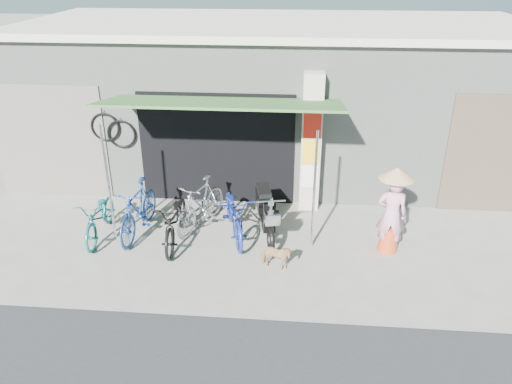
# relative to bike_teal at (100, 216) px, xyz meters

# --- Properties ---
(ground) EXTENTS (80.00, 80.00, 0.00)m
(ground) POSITION_rel_bike_teal_xyz_m (3.27, -0.77, -0.45)
(ground) COLOR gray
(ground) RESTS_ON ground
(bicycle_shop) EXTENTS (12.30, 5.30, 3.66)m
(bicycle_shop) POSITION_rel_bike_teal_xyz_m (3.27, 4.32, 1.39)
(bicycle_shop) COLOR gray
(bicycle_shop) RESTS_ON ground
(shop_pillar) EXTENTS (0.42, 0.44, 3.00)m
(shop_pillar) POSITION_rel_bike_teal_xyz_m (4.12, 1.68, 1.05)
(shop_pillar) COLOR beige
(shop_pillar) RESTS_ON ground
(awning) EXTENTS (4.60, 1.88, 2.72)m
(awning) POSITION_rel_bike_teal_xyz_m (2.37, 0.86, 2.07)
(awning) COLOR #335B29
(awning) RESTS_ON ground
(neighbour_right) EXTENTS (2.60, 0.06, 2.60)m
(neighbour_right) POSITION_rel_bike_teal_xyz_m (8.27, 1.82, 0.85)
(neighbour_right) COLOR brown
(neighbour_right) RESTS_ON ground
(neighbour_left) EXTENTS (2.60, 0.06, 2.60)m
(neighbour_left) POSITION_rel_bike_teal_xyz_m (-1.73, 1.82, 0.85)
(neighbour_left) COLOR #6B665B
(neighbour_left) RESTS_ON ground
(bike_teal) EXTENTS (0.71, 1.74, 0.90)m
(bike_teal) POSITION_rel_bike_teal_xyz_m (0.00, 0.00, 0.00)
(bike_teal) COLOR #17676A
(bike_teal) RESTS_ON ground
(bike_blue) EXTENTS (0.67, 1.86, 1.10)m
(bike_blue) POSITION_rel_bike_teal_xyz_m (0.73, 0.17, 0.10)
(bike_blue) COLOR navy
(bike_blue) RESTS_ON ground
(bike_black) EXTENTS (0.70, 1.85, 0.96)m
(bike_black) POSITION_rel_bike_teal_xyz_m (1.55, -0.08, 0.03)
(bike_black) COLOR black
(bike_black) RESTS_ON ground
(bike_silver) EXTENTS (1.11, 1.80, 1.05)m
(bike_silver) POSITION_rel_bike_teal_xyz_m (1.91, 0.58, 0.07)
(bike_silver) COLOR #BBBAC0
(bike_silver) RESTS_ON ground
(bike_navy) EXTENTS (1.15, 2.00, 0.99)m
(bike_navy) POSITION_rel_bike_teal_xyz_m (2.64, 0.27, 0.05)
(bike_navy) COLOR navy
(bike_navy) RESTS_ON ground
(street_dog) EXTENTS (0.65, 0.42, 0.51)m
(street_dog) POSITION_rel_bike_teal_xyz_m (3.51, -0.85, -0.19)
(street_dog) COLOR tan
(street_dog) RESTS_ON ground
(moped) EXTENTS (0.66, 1.89, 1.08)m
(moped) POSITION_rel_bike_teal_xyz_m (3.25, 0.41, 0.04)
(moped) COLOR black
(moped) RESTS_ON ground
(nun) EXTENTS (0.64, 0.64, 1.71)m
(nun) POSITION_rel_bike_teal_xyz_m (5.62, -0.03, 0.40)
(nun) COLOR pink
(nun) RESTS_ON ground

